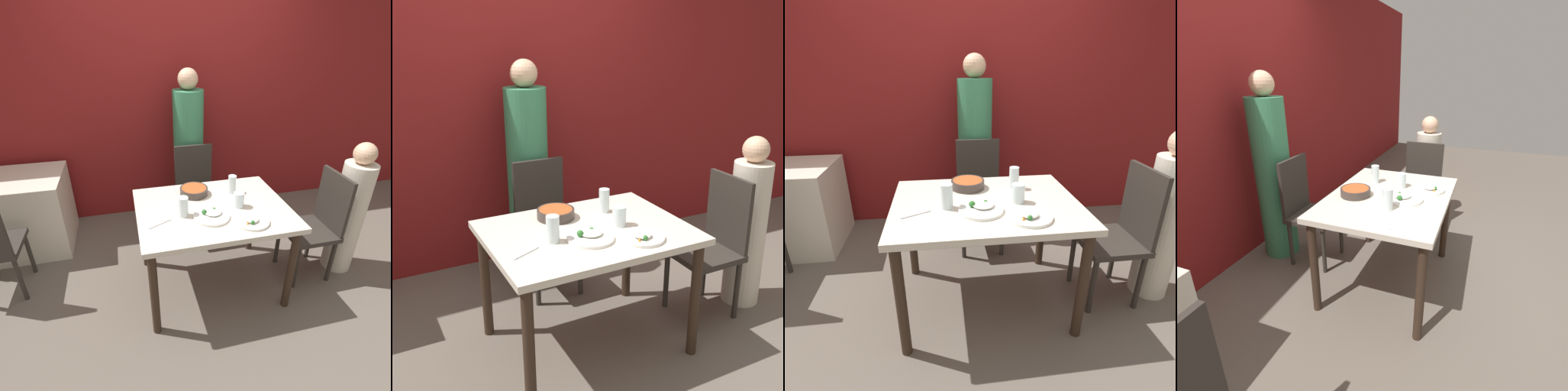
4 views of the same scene
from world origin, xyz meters
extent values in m
plane|color=#60564C|center=(0.00, 0.00, 0.00)|extent=(10.00, 10.00, 0.00)
cube|color=maroon|center=(0.00, 1.41, 1.35)|extent=(10.00, 0.06, 2.70)
cube|color=beige|center=(0.00, 0.00, 0.75)|extent=(1.14, 0.87, 0.04)
cylinder|color=#332319|center=(-0.51, -0.38, 0.36)|extent=(0.06, 0.06, 0.73)
cylinder|color=#332319|center=(0.51, -0.38, 0.36)|extent=(0.06, 0.06, 0.73)
cylinder|color=#332319|center=(-0.51, 0.38, 0.36)|extent=(0.06, 0.06, 0.73)
cylinder|color=#332319|center=(0.51, 0.38, 0.36)|extent=(0.06, 0.06, 0.73)
cube|color=#2D2823|center=(0.06, 0.71, 0.44)|extent=(0.40, 0.40, 0.04)
cube|color=#2D2823|center=(0.06, 0.89, 0.71)|extent=(0.38, 0.03, 0.49)
cylinder|color=#2D2823|center=(-0.10, 0.54, 0.21)|extent=(0.04, 0.04, 0.42)
cylinder|color=#2D2823|center=(0.23, 0.54, 0.21)|extent=(0.04, 0.04, 0.42)
cylinder|color=#2D2823|center=(-0.10, 0.87, 0.21)|extent=(0.04, 0.04, 0.42)
cylinder|color=#2D2823|center=(0.23, 0.87, 0.21)|extent=(0.04, 0.04, 0.42)
cube|color=#2D2823|center=(0.84, -0.05, 0.44)|extent=(0.40, 0.40, 0.04)
cube|color=#2D2823|center=(1.03, -0.05, 0.71)|extent=(0.03, 0.38, 0.49)
cylinder|color=#2D2823|center=(0.68, 0.12, 0.21)|extent=(0.04, 0.04, 0.42)
cylinder|color=#2D2823|center=(0.68, -0.21, 0.21)|extent=(0.04, 0.04, 0.42)
cylinder|color=#2D2823|center=(1.01, 0.12, 0.21)|extent=(0.04, 0.04, 0.42)
cylinder|color=#2D2823|center=(1.01, -0.21, 0.21)|extent=(0.04, 0.04, 0.42)
cylinder|color=#387F56|center=(0.06, 1.10, 0.72)|extent=(0.31, 0.31, 1.44)
sphere|color=#DBAD89|center=(0.06, 1.10, 1.54)|extent=(0.20, 0.20, 0.20)
cylinder|color=beige|center=(1.21, -0.05, 0.51)|extent=(0.26, 0.26, 1.02)
sphere|color=#DBAD89|center=(1.21, -0.05, 1.11)|extent=(0.17, 0.17, 0.17)
cylinder|color=#3D332D|center=(-0.09, 0.24, 0.80)|extent=(0.23, 0.23, 0.06)
cylinder|color=#BC5123|center=(-0.09, 0.24, 0.82)|extent=(0.20, 0.20, 0.01)
cylinder|color=white|center=(-0.05, -0.13, 0.78)|extent=(0.26, 0.26, 0.02)
ellipsoid|color=white|center=(-0.03, -0.11, 0.80)|extent=(0.13, 0.13, 0.02)
sphere|color=#2D702D|center=(-0.01, -0.08, 0.80)|extent=(0.03, 0.03, 0.03)
sphere|color=#2D702D|center=(-0.10, -0.11, 0.80)|extent=(0.04, 0.04, 0.04)
cylinder|color=white|center=(0.21, -0.25, 0.78)|extent=(0.25, 0.25, 0.02)
ellipsoid|color=white|center=(0.20, -0.27, 0.80)|extent=(0.10, 0.10, 0.03)
sphere|color=#2D702D|center=(0.19, -0.31, 0.80)|extent=(0.03, 0.03, 0.03)
cone|color=orange|center=(0.16, -0.31, 0.80)|extent=(0.02, 0.02, 0.03)
cylinder|color=silver|center=(0.19, -0.03, 0.82)|extent=(0.08, 0.08, 0.12)
cylinder|color=silver|center=(0.22, 0.20, 0.84)|extent=(0.07, 0.07, 0.15)
cylinder|color=silver|center=(-0.24, -0.06, 0.84)|extent=(0.07, 0.07, 0.15)
cube|color=silver|center=(-0.42, -0.13, 0.77)|extent=(0.17, 0.10, 0.01)
camera|label=1|loc=(-0.60, -1.90, 1.94)|focal=28.00mm
camera|label=2|loc=(-1.18, -2.29, 1.89)|focal=45.00mm
camera|label=3|loc=(-0.26, -1.70, 1.54)|focal=28.00mm
camera|label=4|loc=(-2.02, -0.64, 1.65)|focal=28.00mm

